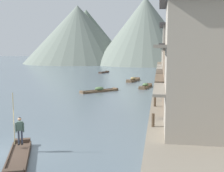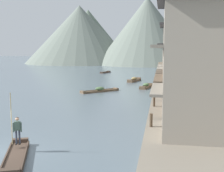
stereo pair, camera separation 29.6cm
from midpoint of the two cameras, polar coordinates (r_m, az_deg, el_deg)
The scene contains 19 objects.
ground_plane at distance 18.01m, azimuth -19.64°, elevation -12.36°, with size 400.00×400.00×0.00m, color slate.
riverbank_right at distance 45.78m, azimuth 19.97°, elevation -0.00°, with size 18.00×110.00×0.87m, color slate.
boat_foreground_poled at distance 16.87m, azimuth -17.86°, elevation -13.11°, with size 2.77×5.01×0.45m.
boatman_person at distance 17.68m, azimuth -17.65°, elevation -7.71°, with size 0.53×0.35×3.04m.
boat_moored_nearest at distance 40.25m, azimuth -2.19°, elevation -0.82°, with size 4.84×4.73×0.69m.
boat_moored_second at distance 53.19m, azimuth 4.53°, elevation 1.22°, with size 2.23×4.79×0.80m.
boat_moored_third at distance 71.51m, azimuth -1.20°, elevation 2.70°, with size 2.09×4.05×0.40m.
boat_moored_far at distance 44.62m, azimuth 6.91°, elevation -0.02°, with size 1.91×4.59×0.74m.
house_waterfront_nearest at distance 18.09m, azimuth 17.06°, elevation 4.60°, with size 5.29×6.17×8.74m.
house_waterfront_second at distance 25.10m, azimuth 16.96°, elevation 2.27°, with size 7.03×7.64×6.14m.
house_waterfront_tall at distance 31.46m, azimuth 15.14°, elevation 3.32°, with size 6.61×6.21×6.14m.
house_waterfront_narrow at distance 37.35m, azimuth 14.74°, elevation 5.93°, with size 7.11×6.29×8.74m.
house_waterfront_far at distance 43.04m, azimuth 13.98°, elevation 4.38°, with size 7.01×5.78×6.14m.
house_waterfront_end at distance 49.60m, azimuth 13.11°, elevation 4.76°, with size 6.46×8.07×6.14m.
mooring_post_dock_near at distance 19.28m, azimuth 8.11°, elevation -6.65°, with size 0.20×0.20×0.88m, color #473828.
mooring_post_dock_mid at distance 25.97m, azimuth 8.56°, elevation -2.91°, with size 0.20×0.20×0.98m, color #473828.
hill_far_west at distance 111.09m, azimuth 6.97°, elevation 10.64°, with size 38.44×38.44×24.82m, color slate.
hill_far_centre at distance 121.20m, azimuth -6.27°, elevation 10.00°, with size 44.12×44.12×23.23m, color slate.
hill_far_east at distance 131.00m, azimuth -4.60°, elevation 9.73°, with size 37.66×37.66×22.85m, color #5B6B5B.
Camera 2 is at (8.68, -14.68, 5.95)m, focal length 46.66 mm.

